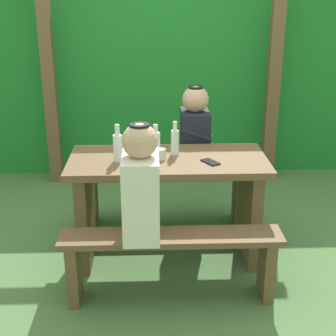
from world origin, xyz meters
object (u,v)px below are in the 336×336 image
Objects in this scene: picnic_table at (168,191)px; bottle_right at (156,143)px; person_black_coat at (195,134)px; cell_phone at (210,162)px; bottle_center at (118,147)px; drinking_glass at (161,154)px; person_white_shirt at (141,186)px; bottle_left at (175,141)px; bench_far at (166,187)px; bench_near at (171,253)px.

bottle_right reaches higher than picnic_table.
person_black_coat reaches higher than cell_phone.
cell_phone is at bearing -85.41° from person_black_coat.
bottle_center is at bearing -171.71° from picnic_table.
cell_phone is (0.34, -0.09, -0.03)m from drinking_glass.
bottle_left is at bearing 69.14° from person_white_shirt.
picnic_table is at bearing -113.78° from person_black_coat.
person_black_coat is at bearing -0.80° from bench_far.
person_black_coat is 0.83m from bottle_center.
person_black_coat is 0.50m from bottle_left.
bench_near is at bearing -94.83° from bottle_left.
bench_near is 0.72m from drinking_glass.
bottle_center is at bearing -134.77° from person_black_coat.
bench_far is 0.88m from bottle_center.
person_white_shirt is at bearing -111.33° from person_black_coat.
bench_near is 1.95× the size of person_black_coat.
cell_phone is at bearing -65.92° from bench_far.
picnic_table is 10.00× the size of cell_phone.
cell_phone is (0.24, -0.18, -0.10)m from bottle_left.
picnic_table is 1.95× the size of person_white_shirt.
drinking_glass reaches higher than picnic_table.
person_white_shirt is 9.57× the size of drinking_glass.
drinking_glass is 0.31× the size of bottle_left.
picnic_table is 1.95× the size of person_black_coat.
person_black_coat is 9.57× the size of drinking_glass.
bottle_right is at bearing -169.38° from bottle_left.
bench_far is at bearing 59.64° from bottle_center.
picnic_table is at bearing -32.33° from bottle_right.
bottle_center is 0.65m from cell_phone.
bench_far is 1.19m from person_white_shirt.
bottle_center is at bearing -158.08° from bottle_right.
bottle_left is 0.93× the size of bottle_center.
bench_near is 0.83m from bottle_left.
bench_far is at bearing 90.00° from bench_near.
bottle_left is at bearing 56.85° from picnic_table.
bench_far is at bearing 90.00° from picnic_table.
person_white_shirt is 1.00× the size of person_black_coat.
bottle_right is at bearing -123.74° from person_black_coat.
bench_near is at bearing -102.39° from person_black_coat.
bench_far is 0.72m from bottle_left.
person_black_coat is 5.14× the size of cell_phone.
bottle_left is at bearing 10.62° from bottle_right.
drinking_glass is at bearing -117.45° from person_black_coat.
bottle_right is (-0.09, 0.05, 0.35)m from picnic_table.
bottle_center reaches higher than bottle_right.
bench_far is 5.31× the size of bottle_center.
bottle_left is (0.05, 0.62, 0.55)m from bench_near.
bench_far is 0.74m from drinking_glass.
bottle_left is at bearing -111.96° from person_black_coat.
bench_far is (0.00, 1.08, 0.00)m from bench_near.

